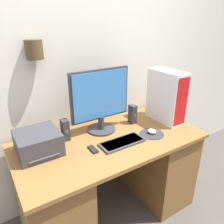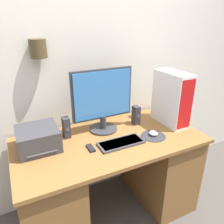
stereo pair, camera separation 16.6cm
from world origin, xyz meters
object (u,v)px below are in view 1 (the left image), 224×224
speaker_right (132,114)px  speaker_left (65,130)px  keyboard (122,142)px  remote_control (93,149)px  mouse (152,131)px  computer_tower (166,96)px  monitor (101,99)px  printer (38,143)px

speaker_right → speaker_left: bearing=176.5°
keyboard → remote_control: keyboard is taller
keyboard → mouse: bearing=-0.7°
computer_tower → speaker_left: computer_tower is taller
speaker_right → remote_control: size_ratio=1.66×
monitor → keyboard: (0.02, -0.28, -0.27)m
computer_tower → speaker_right: size_ratio=2.76×
printer → remote_control: (0.34, -0.19, -0.07)m
monitor → speaker_left: size_ratio=3.09×
printer → speaker_left: bearing=16.3°
speaker_left → speaker_right: size_ratio=1.00×
remote_control → printer: bearing=151.3°
computer_tower → printer: bearing=175.6°
monitor → printer: (-0.55, -0.06, -0.20)m
keyboard → remote_control: bearing=171.2°
monitor → speaker_left: monitor is taller
keyboard → speaker_left: (-0.34, 0.29, 0.08)m
keyboard → speaker_left: bearing=139.8°
printer → speaker_left: 0.24m
printer → remote_control: size_ratio=2.92×
mouse → printer: (-0.87, 0.23, 0.06)m
keyboard → computer_tower: computer_tower is taller
keyboard → computer_tower: size_ratio=0.75×
computer_tower → remote_control: computer_tower is taller
printer → speaker_left: speaker_left is taller
printer → computer_tower: bearing=-4.4°
speaker_left → remote_control: size_ratio=1.66×
speaker_left → keyboard: bearing=-40.2°
computer_tower → printer: (-1.15, 0.09, -0.16)m
monitor → computer_tower: bearing=-13.8°
keyboard → speaker_left: size_ratio=2.08×
monitor → printer: size_ratio=1.76×
mouse → printer: 0.90m
keyboard → printer: printer is taller
speaker_right → printer: bearing=-178.1°
keyboard → remote_control: (-0.24, 0.04, -0.00)m
speaker_left → mouse: bearing=-24.5°
computer_tower → printer: computer_tower is taller
keyboard → remote_control: size_ratio=3.45×
keyboard → speaker_right: size_ratio=2.08×
monitor → keyboard: 0.39m
mouse → speaker_left: speaker_left is taller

